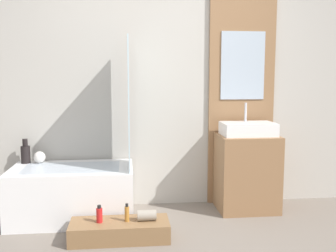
# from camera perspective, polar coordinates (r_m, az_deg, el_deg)

# --- Properties ---
(wall_tiled_back) EXTENTS (4.20, 0.06, 2.60)m
(wall_tiled_back) POSITION_cam_1_polar(r_m,az_deg,el_deg) (4.15, -1.02, 6.21)
(wall_tiled_back) COLOR #B7B2A8
(wall_tiled_back) RESTS_ON ground_plane
(wall_wood_accent) EXTENTS (0.71, 0.04, 2.60)m
(wall_wood_accent) POSITION_cam_1_polar(r_m,az_deg,el_deg) (4.26, 10.66, 6.29)
(wall_wood_accent) COLOR #8E6642
(wall_wood_accent) RESTS_ON ground_plane
(bathtub) EXTENTS (1.16, 0.67, 0.51)m
(bathtub) POSITION_cam_1_polar(r_m,az_deg,el_deg) (3.95, -13.68, -9.42)
(bathtub) COLOR white
(bathtub) RESTS_ON ground_plane
(glass_shower_screen) EXTENTS (0.01, 0.55, 1.23)m
(glass_shower_screen) POSITION_cam_1_polar(r_m,az_deg,el_deg) (3.72, -5.76, 3.32)
(glass_shower_screen) COLOR silver
(glass_shower_screen) RESTS_ON bathtub
(wooden_step_bench) EXTENTS (0.84, 0.33, 0.16)m
(wooden_step_bench) POSITION_cam_1_polar(r_m,az_deg,el_deg) (3.47, -7.02, -14.81)
(wooden_step_bench) COLOR olive
(wooden_step_bench) RESTS_ON ground_plane
(vanity_cabinet) EXTENTS (0.60, 0.47, 0.78)m
(vanity_cabinet) POSITION_cam_1_polar(r_m,az_deg,el_deg) (4.15, 11.36, -6.65)
(vanity_cabinet) COLOR #8E6642
(vanity_cabinet) RESTS_ON ground_plane
(sink) EXTENTS (0.53, 0.34, 0.32)m
(sink) POSITION_cam_1_polar(r_m,az_deg,el_deg) (4.06, 11.53, -0.41)
(sink) COLOR white
(sink) RESTS_ON vanity_cabinet
(vase_tall_dark) EXTENTS (0.09, 0.09, 0.24)m
(vase_tall_dark) POSITION_cam_1_polar(r_m,az_deg,el_deg) (4.19, -19.97, -3.73)
(vase_tall_dark) COLOR black
(vase_tall_dark) RESTS_ON bathtub
(vase_round_light) EXTENTS (0.12, 0.12, 0.12)m
(vase_round_light) POSITION_cam_1_polar(r_m,az_deg,el_deg) (4.15, -18.15, -4.33)
(vase_round_light) COLOR silver
(vase_round_light) RESTS_ON bathtub
(bottle_soap_primary) EXTENTS (0.05, 0.05, 0.15)m
(bottle_soap_primary) POSITION_cam_1_polar(r_m,az_deg,el_deg) (3.43, -9.93, -12.56)
(bottle_soap_primary) COLOR red
(bottle_soap_primary) RESTS_ON wooden_step_bench
(bottle_soap_secondary) EXTENTS (0.04, 0.04, 0.16)m
(bottle_soap_secondary) POSITION_cam_1_polar(r_m,az_deg,el_deg) (3.42, -5.98, -12.50)
(bottle_soap_secondary) COLOR #B2752D
(bottle_soap_secondary) RESTS_ON wooden_step_bench
(towel_roll) EXTENTS (0.16, 0.09, 0.09)m
(towel_roll) POSITION_cam_1_polar(r_m,az_deg,el_deg) (3.43, -3.10, -12.82)
(towel_roll) COLOR gray
(towel_roll) RESTS_ON wooden_step_bench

